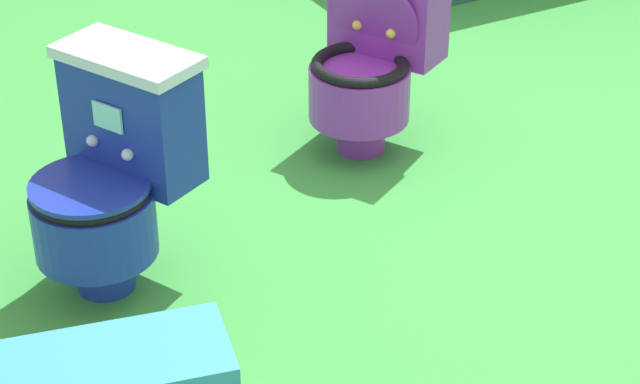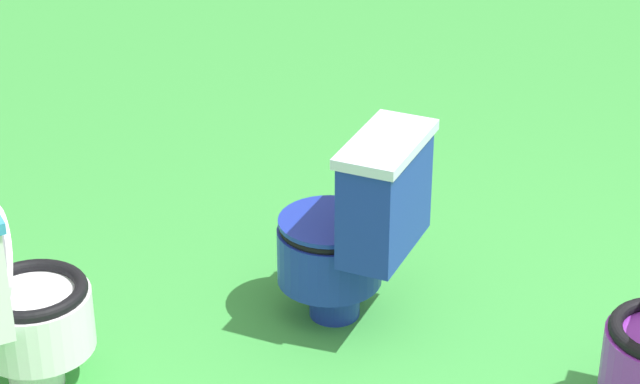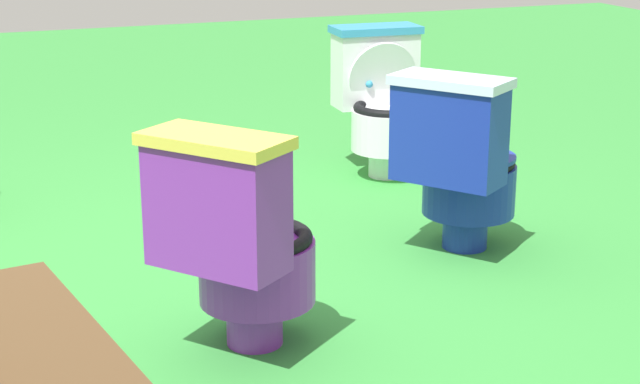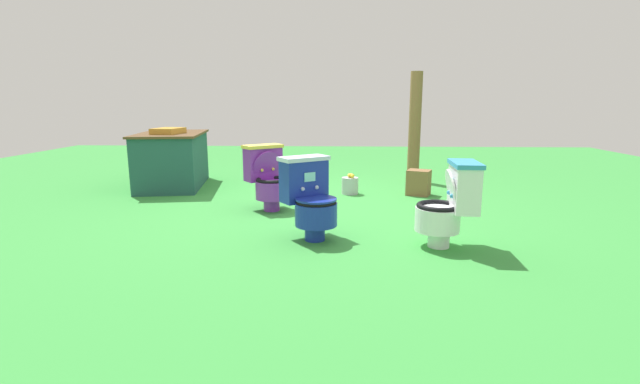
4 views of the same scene
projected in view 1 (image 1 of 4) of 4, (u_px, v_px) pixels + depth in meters
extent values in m
plane|color=green|center=(484.00, 192.00, 4.01)|extent=(14.00, 14.00, 0.00)
cylinder|color=purple|center=(361.00, 132.00, 4.24)|extent=(0.25, 0.25, 0.14)
cylinder|color=purple|center=(359.00, 93.00, 4.14)|extent=(0.52, 0.52, 0.20)
torus|color=black|center=(360.00, 65.00, 4.08)|extent=(0.50, 0.50, 0.04)
cylinder|color=#EACC4C|center=(360.00, 78.00, 4.10)|extent=(0.34, 0.34, 0.01)
cube|color=purple|center=(389.00, 7.00, 4.14)|extent=(0.40, 0.44, 0.37)
cube|color=#8CE0E5|center=(375.00, 3.00, 4.04)|extent=(0.07, 0.09, 0.08)
cylinder|color=purple|center=(375.00, 20.00, 4.08)|extent=(0.29, 0.33, 0.35)
sphere|color=#EACC4C|center=(391.00, 33.00, 4.06)|extent=(0.04, 0.04, 0.04)
sphere|color=#EACC4C|center=(357.00, 25.00, 4.12)|extent=(0.04, 0.04, 0.04)
cylinder|color=#192D9E|center=(105.00, 267.00, 3.50)|extent=(0.25, 0.25, 0.14)
cylinder|color=#192D9E|center=(95.00, 224.00, 3.39)|extent=(0.52, 0.52, 0.20)
torus|color=black|center=(91.00, 192.00, 3.33)|extent=(0.49, 0.49, 0.04)
cylinder|color=silver|center=(92.00, 207.00, 3.36)|extent=(0.33, 0.33, 0.01)
cube|color=#192D9E|center=(133.00, 119.00, 3.39)|extent=(0.39, 0.44, 0.37)
cube|color=silver|center=(127.00, 57.00, 3.29)|extent=(0.43, 0.48, 0.04)
cube|color=#8CE0E5|center=(107.00, 117.00, 3.30)|extent=(0.07, 0.09, 0.08)
cylinder|color=#192D9E|center=(90.00, 185.00, 3.32)|extent=(0.50, 0.50, 0.02)
sphere|color=silver|center=(127.00, 155.00, 3.31)|extent=(0.04, 0.04, 0.04)
sphere|color=silver|center=(93.00, 141.00, 3.38)|extent=(0.04, 0.04, 0.04)
cube|color=#338CBF|center=(114.00, 362.00, 2.13)|extent=(0.45, 0.24, 0.04)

